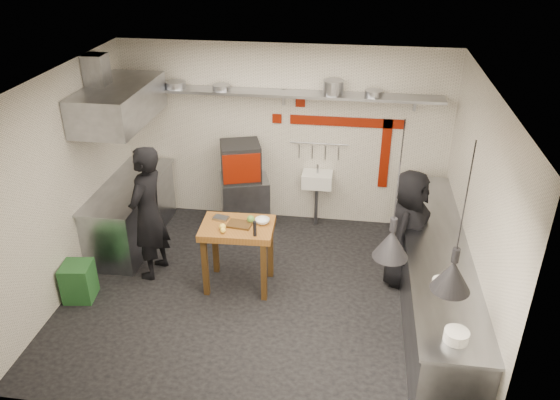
# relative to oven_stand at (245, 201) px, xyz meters

# --- Properties ---
(floor) EXTENTS (5.00, 5.00, 0.00)m
(floor) POSITION_rel_oven_stand_xyz_m (0.57, -1.78, -0.40)
(floor) COLOR black
(floor) RESTS_ON ground
(ceiling) EXTENTS (5.00, 5.00, 0.00)m
(ceiling) POSITION_rel_oven_stand_xyz_m (0.57, -1.78, 2.40)
(ceiling) COLOR beige
(ceiling) RESTS_ON floor
(wall_back) EXTENTS (5.00, 0.04, 2.80)m
(wall_back) POSITION_rel_oven_stand_xyz_m (0.57, 0.32, 1.00)
(wall_back) COLOR beige
(wall_back) RESTS_ON floor
(wall_front) EXTENTS (5.00, 0.04, 2.80)m
(wall_front) POSITION_rel_oven_stand_xyz_m (0.57, -3.88, 1.00)
(wall_front) COLOR beige
(wall_front) RESTS_ON floor
(wall_left) EXTENTS (0.04, 4.20, 2.80)m
(wall_left) POSITION_rel_oven_stand_xyz_m (-1.93, -1.78, 1.00)
(wall_left) COLOR beige
(wall_left) RESTS_ON floor
(wall_right) EXTENTS (0.04, 4.20, 2.80)m
(wall_right) POSITION_rel_oven_stand_xyz_m (3.07, -1.78, 1.00)
(wall_right) COLOR beige
(wall_right) RESTS_ON floor
(red_band_horiz) EXTENTS (1.70, 0.02, 0.14)m
(red_band_horiz) POSITION_rel_oven_stand_xyz_m (1.52, 0.30, 1.28)
(red_band_horiz) COLOR #731404
(red_band_horiz) RESTS_ON wall_back
(red_band_vert) EXTENTS (0.14, 0.02, 1.10)m
(red_band_vert) POSITION_rel_oven_stand_xyz_m (2.12, 0.30, 0.80)
(red_band_vert) COLOR #731404
(red_band_vert) RESTS_ON wall_back
(red_tile_a) EXTENTS (0.14, 0.02, 0.14)m
(red_tile_a) POSITION_rel_oven_stand_xyz_m (0.82, 0.30, 1.55)
(red_tile_a) COLOR #731404
(red_tile_a) RESTS_ON wall_back
(red_tile_b) EXTENTS (0.14, 0.02, 0.14)m
(red_tile_b) POSITION_rel_oven_stand_xyz_m (0.47, 0.30, 1.28)
(red_tile_b) COLOR #731404
(red_tile_b) RESTS_ON wall_back
(back_shelf) EXTENTS (4.60, 0.34, 0.04)m
(back_shelf) POSITION_rel_oven_stand_xyz_m (0.57, 0.14, 1.72)
(back_shelf) COLOR gray
(back_shelf) RESTS_ON wall_back
(shelf_bracket_left) EXTENTS (0.04, 0.06, 0.24)m
(shelf_bracket_left) POSITION_rel_oven_stand_xyz_m (-1.33, 0.29, 1.62)
(shelf_bracket_left) COLOR gray
(shelf_bracket_left) RESTS_ON wall_back
(shelf_bracket_mid) EXTENTS (0.04, 0.06, 0.24)m
(shelf_bracket_mid) POSITION_rel_oven_stand_xyz_m (0.57, 0.29, 1.62)
(shelf_bracket_mid) COLOR gray
(shelf_bracket_mid) RESTS_ON wall_back
(shelf_bracket_right) EXTENTS (0.04, 0.06, 0.24)m
(shelf_bracket_right) POSITION_rel_oven_stand_xyz_m (2.47, 0.29, 1.62)
(shelf_bracket_right) COLOR gray
(shelf_bracket_right) RESTS_ON wall_back
(pan_far_left) EXTENTS (0.38, 0.38, 0.09)m
(pan_far_left) POSITION_rel_oven_stand_xyz_m (-1.01, 0.14, 1.79)
(pan_far_left) COLOR gray
(pan_far_left) RESTS_ON back_shelf
(pan_mid_left) EXTENTS (0.33, 0.33, 0.07)m
(pan_mid_left) POSITION_rel_oven_stand_xyz_m (-0.32, 0.14, 1.78)
(pan_mid_left) COLOR gray
(pan_mid_left) RESTS_ON back_shelf
(stock_pot) EXTENTS (0.39, 0.39, 0.20)m
(stock_pot) POSITION_rel_oven_stand_xyz_m (1.31, 0.14, 1.84)
(stock_pot) COLOR gray
(stock_pot) RESTS_ON back_shelf
(pan_right) EXTENTS (0.29, 0.29, 0.08)m
(pan_right) POSITION_rel_oven_stand_xyz_m (1.88, 0.14, 1.78)
(pan_right) COLOR gray
(pan_right) RESTS_ON back_shelf
(oven_stand) EXTENTS (0.88, 0.84, 0.80)m
(oven_stand) POSITION_rel_oven_stand_xyz_m (0.00, 0.00, 0.00)
(oven_stand) COLOR gray
(oven_stand) RESTS_ON floor
(combi_oven) EXTENTS (0.71, 0.69, 0.58)m
(combi_oven) POSITION_rel_oven_stand_xyz_m (-0.03, -0.04, 0.69)
(combi_oven) COLOR black
(combi_oven) RESTS_ON oven_stand
(oven_door) EXTENTS (0.54, 0.20, 0.46)m
(oven_door) POSITION_rel_oven_stand_xyz_m (0.04, -0.30, 0.69)
(oven_door) COLOR #731404
(oven_door) RESTS_ON combi_oven
(oven_glass) EXTENTS (0.33, 0.12, 0.34)m
(oven_glass) POSITION_rel_oven_stand_xyz_m (0.01, -0.29, 0.69)
(oven_glass) COLOR black
(oven_glass) RESTS_ON oven_door
(hand_sink) EXTENTS (0.46, 0.34, 0.22)m
(hand_sink) POSITION_rel_oven_stand_xyz_m (1.12, 0.14, 0.38)
(hand_sink) COLOR silver
(hand_sink) RESTS_ON wall_back
(sink_tap) EXTENTS (0.03, 0.03, 0.14)m
(sink_tap) POSITION_rel_oven_stand_xyz_m (1.12, 0.14, 0.56)
(sink_tap) COLOR gray
(sink_tap) RESTS_ON hand_sink
(sink_drain) EXTENTS (0.06, 0.06, 0.66)m
(sink_drain) POSITION_rel_oven_stand_xyz_m (1.12, 0.10, -0.06)
(sink_drain) COLOR gray
(sink_drain) RESTS_ON floor
(utensil_rail) EXTENTS (0.90, 0.02, 0.02)m
(utensil_rail) POSITION_rel_oven_stand_xyz_m (1.12, 0.28, 0.92)
(utensil_rail) COLOR gray
(utensil_rail) RESTS_ON wall_back
(counter_right) EXTENTS (0.70, 3.80, 0.90)m
(counter_right) POSITION_rel_oven_stand_xyz_m (2.72, -1.78, 0.05)
(counter_right) COLOR gray
(counter_right) RESTS_ON floor
(counter_right_top) EXTENTS (0.76, 3.90, 0.03)m
(counter_right_top) POSITION_rel_oven_stand_xyz_m (2.72, -1.78, 0.52)
(counter_right_top) COLOR gray
(counter_right_top) RESTS_ON counter_right
(plate_stack) EXTENTS (0.23, 0.23, 0.11)m
(plate_stack) POSITION_rel_oven_stand_xyz_m (2.69, -3.43, 0.59)
(plate_stack) COLOR silver
(plate_stack) RESTS_ON counter_right_top
(small_bowl_right) EXTENTS (0.28, 0.28, 0.05)m
(small_bowl_right) POSITION_rel_oven_stand_xyz_m (2.67, -2.56, 0.56)
(small_bowl_right) COLOR silver
(small_bowl_right) RESTS_ON counter_right_top
(counter_left) EXTENTS (0.70, 1.90, 0.90)m
(counter_left) POSITION_rel_oven_stand_xyz_m (-1.58, -0.73, 0.05)
(counter_left) COLOR gray
(counter_left) RESTS_ON floor
(counter_left_top) EXTENTS (0.76, 2.00, 0.03)m
(counter_left_top) POSITION_rel_oven_stand_xyz_m (-1.58, -0.73, 0.52)
(counter_left_top) COLOR gray
(counter_left_top) RESTS_ON counter_left
(extractor_hood) EXTENTS (0.78, 1.60, 0.50)m
(extractor_hood) POSITION_rel_oven_stand_xyz_m (-1.53, -0.73, 1.75)
(extractor_hood) COLOR gray
(extractor_hood) RESTS_ON ceiling
(hood_duct) EXTENTS (0.28, 0.28, 0.50)m
(hood_duct) POSITION_rel_oven_stand_xyz_m (-1.78, -0.73, 2.15)
(hood_duct) COLOR gray
(hood_duct) RESTS_ON ceiling
(green_bin) EXTENTS (0.41, 0.41, 0.50)m
(green_bin) POSITION_rel_oven_stand_xyz_m (-1.72, -2.20, -0.15)
(green_bin) COLOR #215625
(green_bin) RESTS_ON floor
(prep_table) EXTENTS (0.95, 0.68, 0.92)m
(prep_table) POSITION_rel_oven_stand_xyz_m (0.25, -1.64, 0.06)
(prep_table) COLOR brown
(prep_table) RESTS_ON floor
(cutting_board) EXTENTS (0.32, 0.25, 0.02)m
(cutting_board) POSITION_rel_oven_stand_xyz_m (0.28, -1.64, 0.53)
(cutting_board) COLOR #432B12
(cutting_board) RESTS_ON prep_table
(pepper_mill) EXTENTS (0.06, 0.06, 0.20)m
(pepper_mill) POSITION_rel_oven_stand_xyz_m (0.52, -1.86, 0.62)
(pepper_mill) COLOR black
(pepper_mill) RESTS_ON prep_table
(lemon_a) EXTENTS (0.10, 0.10, 0.08)m
(lemon_a) POSITION_rel_oven_stand_xyz_m (0.09, -1.77, 0.56)
(lemon_a) COLOR yellow
(lemon_a) RESTS_ON prep_table
(lemon_b) EXTENTS (0.09, 0.09, 0.07)m
(lemon_b) POSITION_rel_oven_stand_xyz_m (0.12, -1.85, 0.56)
(lemon_b) COLOR yellow
(lemon_b) RESTS_ON prep_table
(veg_ball) EXTENTS (0.13, 0.13, 0.10)m
(veg_ball) POSITION_rel_oven_stand_xyz_m (0.41, -1.55, 0.57)
(veg_ball) COLOR #558533
(veg_ball) RESTS_ON prep_table
(steel_tray) EXTENTS (0.22, 0.17, 0.03)m
(steel_tray) POSITION_rel_oven_stand_xyz_m (0.01, -1.52, 0.54)
(steel_tray) COLOR gray
(steel_tray) RESTS_ON prep_table
(bowl) EXTENTS (0.19, 0.19, 0.06)m
(bowl) POSITION_rel_oven_stand_xyz_m (0.56, -1.54, 0.55)
(bowl) COLOR silver
(bowl) RESTS_ON prep_table
(heat_lamp_near) EXTENTS (0.47, 0.47, 1.46)m
(heat_lamp_near) POSITION_rel_oven_stand_xyz_m (2.08, -2.74, 1.67)
(heat_lamp_near) COLOR black
(heat_lamp_near) RESTS_ON ceiling
(heat_lamp_far) EXTENTS (0.47, 0.47, 1.48)m
(heat_lamp_far) POSITION_rel_oven_stand_xyz_m (2.62, -3.17, 1.66)
(heat_lamp_far) COLOR black
(heat_lamp_far) RESTS_ON ceiling
(chef_left) EXTENTS (0.55, 0.74, 1.86)m
(chef_left) POSITION_rel_oven_stand_xyz_m (-0.97, -1.52, 0.53)
(chef_left) COLOR black
(chef_left) RESTS_ON floor
(chef_right) EXTENTS (0.78, 0.93, 1.62)m
(chef_right) POSITION_rel_oven_stand_xyz_m (2.41, -1.25, 0.41)
(chef_right) COLOR black
(chef_right) RESTS_ON floor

